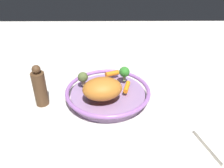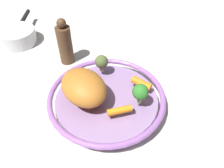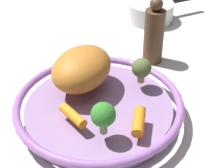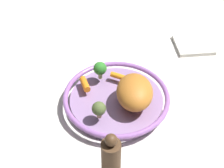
{
  "view_description": "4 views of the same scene",
  "coord_description": "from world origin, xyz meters",
  "px_view_note": "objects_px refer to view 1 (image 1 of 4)",
  "views": [
    {
      "loc": [
        0.73,
        0.01,
        0.52
      ],
      "look_at": [
        -0.01,
        0.02,
        0.06
      ],
      "focal_mm": 36.51,
      "sensor_mm": 36.0,
      "label": 1
    },
    {
      "loc": [
        0.18,
        0.37,
        0.49
      ],
      "look_at": [
        -0.03,
        -0.02,
        0.06
      ],
      "focal_mm": 35.21,
      "sensor_mm": 36.0,
      "label": 2
    },
    {
      "loc": [
        -0.32,
        0.38,
        0.44
      ],
      "look_at": [
        -0.02,
        -0.02,
        0.08
      ],
      "focal_mm": 53.19,
      "sensor_mm": 36.0,
      "label": 3
    },
    {
      "loc": [
        0.11,
        -0.69,
        0.74
      ],
      "look_at": [
        -0.01,
        0.0,
        0.09
      ],
      "focal_mm": 52.14,
      "sensor_mm": 36.0,
      "label": 4
    }
  ],
  "objects_px": {
    "roast_chicken_piece": "(102,89)",
    "broccoli_floret_edge": "(124,72)",
    "baby_carrot_back": "(127,87)",
    "broccoli_floret_large": "(83,77)",
    "pepper_mill": "(40,87)",
    "serving_bowl": "(108,94)",
    "baby_carrot_center": "(112,74)"
  },
  "relations": [
    {
      "from": "roast_chicken_piece",
      "to": "broccoli_floret_large",
      "type": "relative_size",
      "value": 2.62
    },
    {
      "from": "baby_carrot_back",
      "to": "serving_bowl",
      "type": "bearing_deg",
      "value": -87.59
    },
    {
      "from": "baby_carrot_center",
      "to": "broccoli_floret_edge",
      "type": "bearing_deg",
      "value": 51.61
    },
    {
      "from": "roast_chicken_piece",
      "to": "broccoli_floret_edge",
      "type": "distance_m",
      "value": 0.15
    },
    {
      "from": "serving_bowl",
      "to": "broccoli_floret_large",
      "type": "distance_m",
      "value": 0.12
    },
    {
      "from": "baby_carrot_back",
      "to": "broccoli_floret_large",
      "type": "xyz_separation_m",
      "value": [
        -0.03,
        -0.17,
        0.02
      ]
    },
    {
      "from": "baby_carrot_back",
      "to": "broccoli_floret_large",
      "type": "bearing_deg",
      "value": -100.13
    },
    {
      "from": "serving_bowl",
      "to": "baby_carrot_back",
      "type": "height_order",
      "value": "baby_carrot_back"
    },
    {
      "from": "serving_bowl",
      "to": "roast_chicken_piece",
      "type": "bearing_deg",
      "value": -18.08
    },
    {
      "from": "roast_chicken_piece",
      "to": "pepper_mill",
      "type": "bearing_deg",
      "value": -96.88
    },
    {
      "from": "baby_carrot_back",
      "to": "broccoli_floret_edge",
      "type": "bearing_deg",
      "value": -173.87
    },
    {
      "from": "serving_bowl",
      "to": "broccoli_floret_edge",
      "type": "distance_m",
      "value": 0.11
    },
    {
      "from": "baby_carrot_center",
      "to": "broccoli_floret_large",
      "type": "distance_m",
      "value": 0.13
    },
    {
      "from": "baby_carrot_center",
      "to": "baby_carrot_back",
      "type": "distance_m",
      "value": 0.11
    },
    {
      "from": "broccoli_floret_edge",
      "to": "broccoli_floret_large",
      "type": "relative_size",
      "value": 1.12
    },
    {
      "from": "baby_carrot_center",
      "to": "pepper_mill",
      "type": "bearing_deg",
      "value": -63.8
    },
    {
      "from": "roast_chicken_piece",
      "to": "baby_carrot_back",
      "type": "bearing_deg",
      "value": 123.19
    },
    {
      "from": "roast_chicken_piece",
      "to": "broccoli_floret_edge",
      "type": "height_order",
      "value": "roast_chicken_piece"
    },
    {
      "from": "roast_chicken_piece",
      "to": "serving_bowl",
      "type": "bearing_deg",
      "value": 161.92
    },
    {
      "from": "roast_chicken_piece",
      "to": "baby_carrot_back",
      "type": "relative_size",
      "value": 2.24
    },
    {
      "from": "baby_carrot_center",
      "to": "baby_carrot_back",
      "type": "height_order",
      "value": "baby_carrot_center"
    },
    {
      "from": "pepper_mill",
      "to": "serving_bowl",
      "type": "bearing_deg",
      "value": 96.57
    },
    {
      "from": "baby_carrot_back",
      "to": "broccoli_floret_edge",
      "type": "height_order",
      "value": "broccoli_floret_edge"
    },
    {
      "from": "serving_bowl",
      "to": "baby_carrot_back",
      "type": "xyz_separation_m",
      "value": [
        -0.0,
        0.07,
        0.03
      ]
    },
    {
      "from": "baby_carrot_center",
      "to": "serving_bowl",
      "type": "bearing_deg",
      "value": -9.59
    },
    {
      "from": "broccoli_floret_edge",
      "to": "broccoli_floret_large",
      "type": "xyz_separation_m",
      "value": [
        0.03,
        -0.16,
        -0.01
      ]
    },
    {
      "from": "broccoli_floret_edge",
      "to": "pepper_mill",
      "type": "distance_m",
      "value": 0.33
    },
    {
      "from": "baby_carrot_center",
      "to": "pepper_mill",
      "type": "height_order",
      "value": "pepper_mill"
    },
    {
      "from": "broccoli_floret_large",
      "to": "baby_carrot_center",
      "type": "bearing_deg",
      "value": 121.17
    },
    {
      "from": "broccoli_floret_edge",
      "to": "baby_carrot_back",
      "type": "bearing_deg",
      "value": 6.13
    },
    {
      "from": "serving_bowl",
      "to": "pepper_mill",
      "type": "distance_m",
      "value": 0.25
    },
    {
      "from": "pepper_mill",
      "to": "roast_chicken_piece",
      "type": "bearing_deg",
      "value": 83.12
    }
  ]
}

